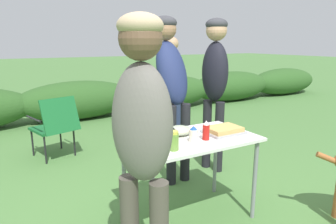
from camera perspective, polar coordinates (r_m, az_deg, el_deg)
name	(u,v)px	position (r m, az deg, el deg)	size (l,w,h in m)	color
ground_plane	(189,218)	(2.81, 4.01, -19.41)	(60.00, 60.00, 0.00)	#4C7A3D
shrub_hedge	(78,100)	(6.25, -16.78, 2.19)	(14.40, 0.90, 0.77)	#2D5623
folding_table	(190,147)	(2.52, 4.25, -6.58)	(1.10, 0.64, 0.74)	silver
food_tray	(224,130)	(2.65, 10.53, -3.43)	(0.33, 0.25, 0.06)	#9E9EA3
plate_stack	(145,137)	(2.44, -4.46, -4.74)	(0.21, 0.21, 0.05)	white
mixing_bowl	(180,130)	(2.56, 2.24, -3.51)	(0.20, 0.20, 0.08)	#ADBC99
paper_cup_stack	(156,126)	(2.53, -2.38, -2.72)	(0.08, 0.08, 0.16)	white
ketchup_bottle	(206,131)	(2.44, 7.26, -3.53)	(0.06, 0.06, 0.16)	red
relish_jar	(174,141)	(2.19, 1.07, -5.51)	(0.08, 0.08, 0.14)	olive
hot_sauce_bottle	(173,136)	(2.33, 0.90, -4.54)	(0.07, 0.07, 0.14)	#CC4214
mayo_bottle	(193,134)	(2.38, 4.87, -4.27)	(0.07, 0.07, 0.13)	silver
mustard_bottle	(166,137)	(2.28, -0.48, -4.79)	(0.06, 0.06, 0.14)	yellow
standing_person_in_red_jacket	(172,76)	(3.21, 0.67, 6.84)	(0.36, 0.51, 1.79)	black
standing_person_with_beanie	(215,76)	(3.49, 8.91, 6.85)	(0.31, 0.38, 1.77)	black
standing_person_in_navy_coat	(172,77)	(4.83, 0.71, 6.62)	(0.43, 0.39, 1.60)	#232D4C
standing_person_in_olive_jacket	(142,134)	(1.57, -4.91, -4.22)	(0.40, 0.41, 1.65)	#4C473D
camp_chair_green_behind_table	(55,124)	(4.18, -20.67, -2.16)	(0.61, 0.69, 0.83)	#19602D
camp_chair_near_hedge	(166,102)	(5.34, -0.31, 1.87)	(0.50, 0.61, 0.83)	#232328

